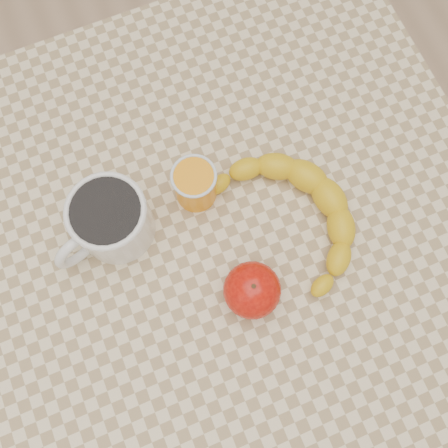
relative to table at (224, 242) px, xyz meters
name	(u,v)px	position (x,y,z in m)	size (l,w,h in m)	color
ground	(224,295)	(0.00, 0.00, -0.66)	(3.00, 3.00, 0.00)	tan
table	(224,242)	(0.00, 0.00, 0.00)	(0.80, 0.80, 0.75)	beige
coffee_mug	(110,220)	(-0.14, 0.06, 0.14)	(0.16, 0.14, 0.09)	silver
orange_juice_glass	(195,184)	(-0.02, 0.06, 0.12)	(0.06, 0.06, 0.07)	orange
apple	(252,290)	(0.00, -0.10, 0.12)	(0.10, 0.10, 0.07)	#8F0704
banana	(294,216)	(0.09, -0.03, 0.11)	(0.24, 0.30, 0.04)	gold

